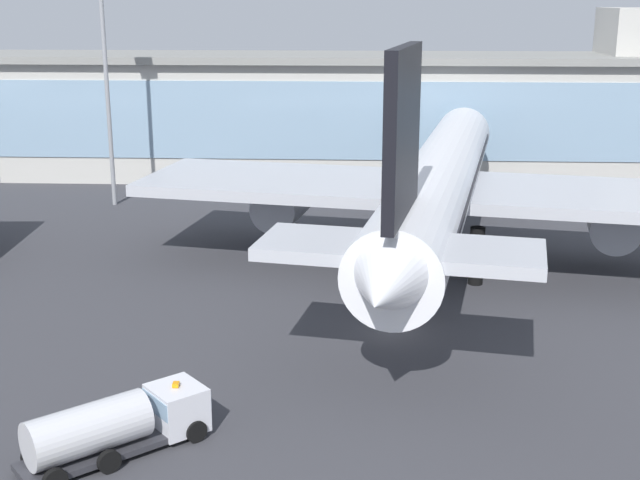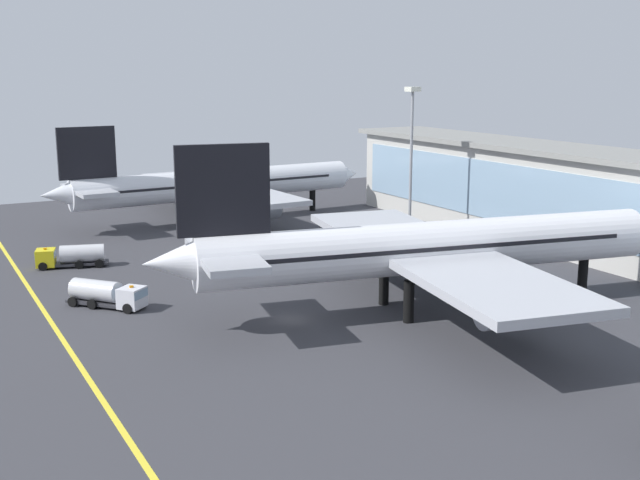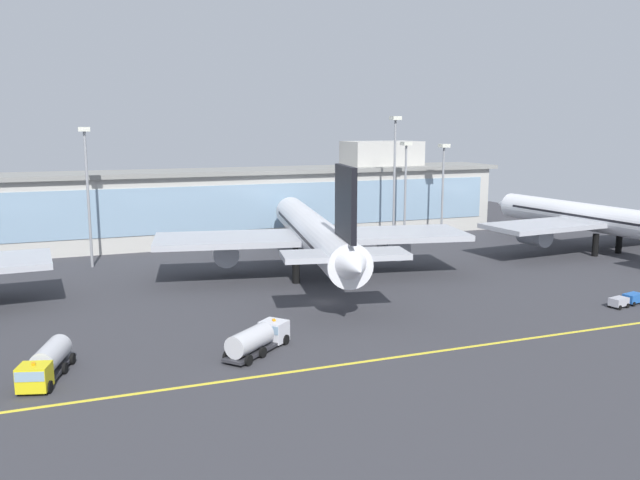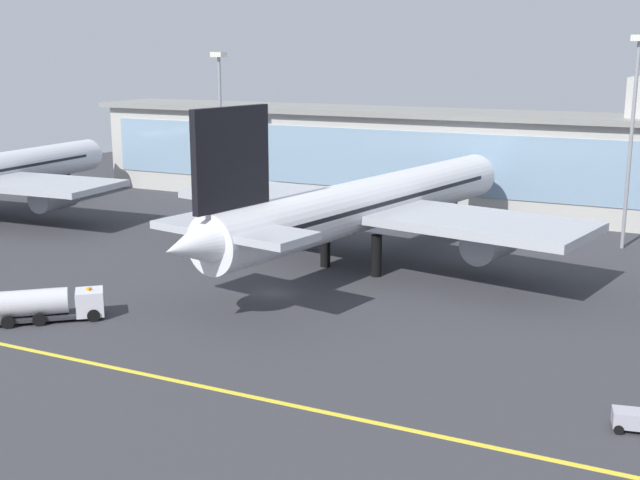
# 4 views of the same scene
# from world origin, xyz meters

# --- Properties ---
(ground_plane) EXTENTS (180.00, 180.00, 0.00)m
(ground_plane) POSITION_xyz_m (0.00, 0.00, 0.00)
(ground_plane) COLOR #38383D
(taxiway_centreline_stripe) EXTENTS (144.00, 0.50, 0.01)m
(taxiway_centreline_stripe) POSITION_xyz_m (0.00, -22.00, 0.01)
(taxiway_centreline_stripe) COLOR yellow
(taxiway_centreline_stripe) RESTS_ON ground
(terminal_building) EXTENTS (115.87, 14.00, 19.62)m
(terminal_building) POSITION_xyz_m (1.56, 50.01, 7.71)
(terminal_building) COLOR beige
(terminal_building) RESTS_ON ground
(airliner_near_right) EXTENTS (49.03, 59.42, 18.41)m
(airliner_near_right) POSITION_xyz_m (3.88, 14.23, 6.71)
(airliner_near_right) COLOR black
(airliner_near_right) RESTS_ON ground
(airliner_far_right) EXTENTS (45.86, 52.28, 16.79)m
(airliner_far_right) POSITION_xyz_m (59.19, 14.75, 6.12)
(airliner_far_right) COLOR black
(airliner_far_right) RESTS_ON ground
(fuel_tanker_truck) EXTENTS (5.05, 9.36, 2.90)m
(fuel_tanker_truck) POSITION_xyz_m (-33.57, -15.64, 1.51)
(fuel_tanker_truck) COLOR black
(fuel_tanker_truck) RESTS_ON ground
(baggage_tug_near) EXTENTS (5.79, 2.77, 1.40)m
(baggage_tug_near) POSITION_xyz_m (35.98, -15.63, 0.79)
(baggage_tug_near) COLOR black
(baggage_tug_near) RESTS_ON ground
(service_truck_far) EXTENTS (8.41, 7.77, 2.90)m
(service_truck_far) POSITION_xyz_m (-13.27, -15.48, 1.51)
(service_truck_far) COLOR black
(service_truck_far) RESTS_ON ground
(apron_light_mast_west) EXTENTS (1.80, 1.80, 24.75)m
(apron_light_mast_west) POSITION_xyz_m (28.12, 34.67, 16.08)
(apron_light_mast_west) COLOR gray
(apron_light_mast_west) RESTS_ON ground
(apron_light_mast_centre) EXTENTS (1.80, 1.80, 19.84)m
(apron_light_mast_centre) POSITION_xyz_m (32.18, 37.68, 13.34)
(apron_light_mast_centre) COLOR gray
(apron_light_mast_centre) RESTS_ON ground
(apron_light_mast_east) EXTENTS (1.80, 1.80, 19.39)m
(apron_light_mast_east) POSITION_xyz_m (39.83, 36.08, 13.08)
(apron_light_mast_east) COLOR gray
(apron_light_mast_east) RESTS_ON ground
(apron_light_mast_far_east) EXTENTS (1.80, 1.80, 22.79)m
(apron_light_mast_far_east) POSITION_xyz_m (-27.78, 34.04, 14.99)
(apron_light_mast_far_east) COLOR gray
(apron_light_mast_far_east) RESTS_ON ground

